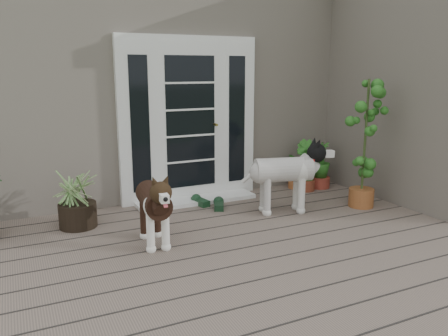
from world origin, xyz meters
name	(u,v)px	position (x,y,z in m)	size (l,w,h in m)	color
deck	(294,259)	(0.00, 0.40, 0.06)	(6.20, 4.60, 0.12)	#6B5B4C
house_main	(157,87)	(0.00, 4.65, 1.55)	(7.40, 4.00, 3.10)	#665E54
house_wing	(428,91)	(2.90, 1.50, 1.55)	(1.60, 2.40, 3.10)	#665E54
door_unit	(189,120)	(-0.20, 2.60, 1.19)	(1.90, 0.14, 2.15)	white
door_step	(196,200)	(-0.20, 2.40, 0.14)	(1.60, 0.40, 0.05)	white
brindle_dog	(154,212)	(-1.14, 1.21, 0.46)	(0.35, 0.82, 0.68)	black
white_dog	(283,181)	(0.59, 1.53, 0.51)	(0.40, 0.94, 0.78)	white
spider_plant	(76,195)	(-1.76, 2.07, 0.49)	(0.69, 0.69, 0.74)	#9BBC74
herb_a	(297,171)	(1.40, 2.40, 0.38)	(0.40, 0.40, 0.51)	#174E16
herb_b	(306,173)	(1.45, 2.25, 0.38)	(0.35, 0.35, 0.53)	#1C5B1A
herb_c	(320,170)	(1.74, 2.29, 0.39)	(0.35, 0.35, 0.54)	#195418
sapling	(365,142)	(1.63, 1.29, 0.96)	(0.49, 0.49, 1.67)	#2E661D
clog_left	(200,201)	(-0.21, 2.24, 0.17)	(0.16, 0.34, 0.10)	#16381E
clog_right	(219,204)	(-0.05, 2.00, 0.17)	(0.16, 0.34, 0.10)	black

